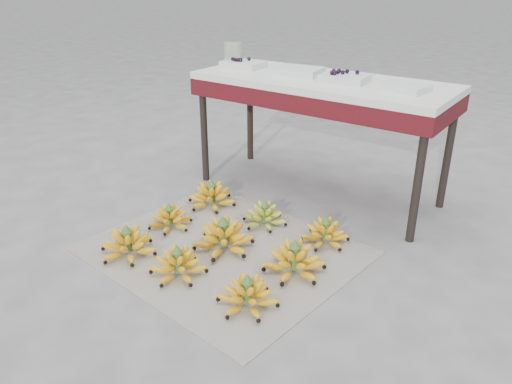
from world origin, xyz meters
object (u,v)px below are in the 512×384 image
Objects in this scene: vendor_table at (321,92)px; glass_jar at (233,54)px; bunch_front_right at (248,295)px; tray_far_left at (243,64)px; bunch_back_left at (212,196)px; newspaper_mat at (224,250)px; bunch_front_center at (178,265)px; bunch_front_left at (128,244)px; tray_far_right at (405,87)px; bunch_mid_center at (223,237)px; bunch_back_center at (265,216)px; bunch_back_right at (325,234)px; bunch_mid_left at (170,219)px; tray_right at (344,78)px; tray_left at (298,71)px; bunch_mid_right at (294,261)px.

vendor_table is 0.70m from glass_jar.
tray_far_left is (-0.92, 1.20, 0.69)m from bunch_front_right.
bunch_back_left is at bearing -64.73° from glass_jar.
bunch_front_center is (-0.03, -0.30, 0.06)m from newspaper_mat.
bunch_front_left is at bearing -82.61° from bunch_back_left.
bunch_mid_center is at bearing -121.90° from tray_far_right.
vendor_table is 5.75× the size of tray_far_left.
glass_jar is (-1.18, 0.06, 0.05)m from tray_far_right.
bunch_back_center is 0.21× the size of vendor_table.
bunch_back_left is 1.21× the size of tray_far_right.
bunch_back_right is 0.19× the size of vendor_table.
bunch_front_right is at bearing -23.69° from bunch_mid_center.
tray_right is (0.57, 0.87, 0.69)m from bunch_mid_left.
tray_right is 0.83m from glass_jar.
tray_far_left is at bearing 178.48° from tray_far_right.
tray_left is at bearing 86.31° from bunch_back_center.
tray_far_left is 0.72m from tray_right.
glass_jar is at bearing 164.22° from tray_far_left.
bunch_front_center is at bearing 161.62° from bunch_front_right.
bunch_front_center is 1.29× the size of tray_far_right.
tray_far_left is at bearing 96.85° from bunch_front_center.
bunch_back_center is at bearing -41.30° from glass_jar.
bunch_back_left is at bearing 159.07° from bunch_back_center.
tray_right reaches higher than newspaper_mat.
bunch_mid_right is (0.40, 0.04, 0.06)m from newspaper_mat.
bunch_mid_left is 1.13m from tray_far_left.
bunch_mid_right is at bearing 27.64° from bunch_front_left.
tray_far_left is (-0.52, 1.20, 0.69)m from bunch_front_center.
bunch_front_center is at bearing -112.47° from bunch_back_center.
tray_far_left is (-0.16, 0.54, 0.68)m from bunch_back_left.
bunch_front_center is 0.48m from bunch_mid_left.
tray_left reaches higher than bunch_back_right.
tray_left is (-0.13, 0.90, 0.68)m from bunch_mid_center.
tray_left is 1.15× the size of tray_far_right.
bunch_front_center is at bearing -158.05° from bunch_mid_right.
tray_right reaches higher than bunch_mid_right.
newspaper_mat is 4.28× the size of bunch_front_left.
tray_right reaches higher than bunch_mid_left.
bunch_front_right is at bearing -50.14° from glass_jar.
bunch_mid_right is (0.42, 0.33, 0.01)m from bunch_front_center.
bunch_front_right is at bearing -36.11° from bunch_back_left.
tray_far_right is at bearing -3.61° from vendor_table.
bunch_mid_center is at bearing -81.53° from tray_left.
bunch_mid_right reaches higher than bunch_back_center.
glass_jar is at bearing 106.27° from bunch_front_left.
bunch_front_center is 2.30× the size of glass_jar.
bunch_mid_left is 0.85m from bunch_back_right.
vendor_table is at bearing 70.96° from bunch_front_center.
bunch_mid_left is 0.52m from bunch_back_center.
bunch_front_right is 1.08× the size of bunch_back_left.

